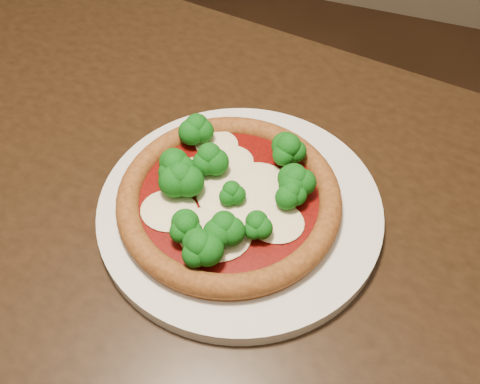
% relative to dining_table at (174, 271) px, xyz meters
% --- Properties ---
extents(dining_table, '(1.24, 1.01, 0.75)m').
position_rel_dining_table_xyz_m(dining_table, '(0.00, 0.00, 0.00)').
color(dining_table, black).
rests_on(dining_table, floor).
extents(plate, '(0.33, 0.33, 0.02)m').
position_rel_dining_table_xyz_m(plate, '(0.08, 0.05, 0.11)').
color(plate, silver).
rests_on(plate, dining_table).
extents(pizza, '(0.26, 0.26, 0.06)m').
position_rel_dining_table_xyz_m(pizza, '(0.06, 0.04, 0.14)').
color(pizza, brown).
rests_on(pizza, plate).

